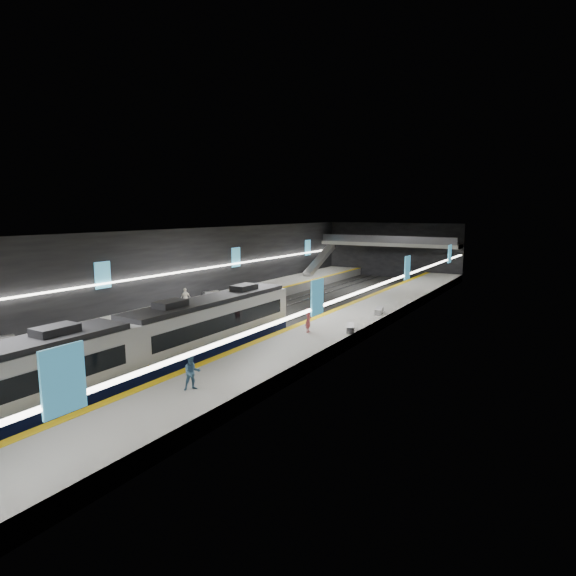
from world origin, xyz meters
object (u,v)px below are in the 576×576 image
Objects in this scene: escalator at (319,260)px; passenger_right_a at (308,321)px; bench_right_near at (350,328)px; passenger_right_b at (192,373)px; passenger_left_a at (186,298)px; train at (122,351)px; bench_left_far at (211,293)px; bench_right_far at (379,311)px.

passenger_right_a is at bearing -64.00° from escalator.
passenger_right_b is at bearing -120.98° from bench_right_near.
bench_right_near is 1.10× the size of passenger_left_a.
passenger_left_a is at bearing 67.68° from passenger_right_a.
train is at bearing -76.81° from escalator.
bench_left_far is (-1.58, -21.47, -1.69)m from escalator.
bench_right_far is (-0.37, 6.96, -0.00)m from bench_right_near.
passenger_left_a is (-14.05, 2.34, 0.01)m from passenger_right_a.
passenger_right_a is (14.55, -29.85, -1.03)m from escalator.
escalator is at bearing 115.58° from bench_right_far.
passenger_left_a is (-16.50, 0.43, 0.64)m from bench_right_near.
passenger_right_a is (-2.07, -8.86, 0.64)m from bench_right_far.
passenger_left_a is at bearing 122.07° from train.
escalator is (-10.00, 42.67, 0.70)m from train.
passenger_left_a is at bearing 154.71° from bench_right_near.
bench_right_near is 16.51m from passenger_left_a.
escalator is at bearing -170.51° from passenger_left_a.
passenger_right_a is at bearing 70.44° from train.
bench_right_far is (16.63, -20.98, -1.67)m from escalator.
passenger_right_a is 12.93m from passenger_right_b.
escalator reaches higher than passenger_right_b.
bench_right_far is (6.63, 21.68, -0.96)m from train.
passenger_right_b is 0.99× the size of passenger_left_a.
passenger_right_b is (-1.50, -21.78, 0.63)m from bench_right_far.
train is 17.13× the size of passenger_left_a.
passenger_right_a is (4.55, 12.82, -0.32)m from train.
escalator reaches higher than bench_left_far.
passenger_left_a is (2.09, -6.04, 0.66)m from bench_left_far.
passenger_right_a is 14.24m from passenger_left_a.
bench_right_near is at bearing -58.68° from escalator.
bench_right_near is at bearing 96.95° from passenger_left_a.
train reaches higher than bench_left_far.
bench_right_far reaches higher than bench_left_far.
bench_right_near is (17.00, -27.94, -1.66)m from escalator.
passenger_right_b is at bearing -1.07° from train.
bench_right_near is 3.17m from passenger_right_a.
passenger_right_a is at bearing 89.00° from passenger_left_a.
bench_right_far is 1.10× the size of passenger_right_a.
escalator is 4.60× the size of passenger_right_b.
train is 17.22× the size of passenger_right_a.
bench_right_far is (18.21, 0.49, 0.02)m from bench_left_far.
escalator is 4.15× the size of bench_right_near.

